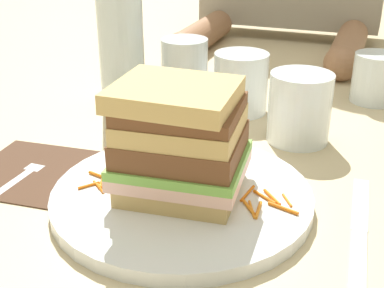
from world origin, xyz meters
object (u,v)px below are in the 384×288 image
(juice_glass, at_px, (299,112))
(empty_tumbler_1, at_px, (185,70))
(main_plate, at_px, (182,196))
(fork, at_px, (18,177))
(empty_tumbler_2, at_px, (376,78))
(napkin_dark, at_px, (30,170))
(knife, at_px, (360,230))
(water_bottle, at_px, (120,25))
(empty_tumbler_0, at_px, (241,83))
(sandwich, at_px, (181,141))

(juice_glass, height_order, empty_tumbler_1, empty_tumbler_1)
(main_plate, bearing_deg, juice_glass, 67.20)
(fork, xyz_separation_m, empty_tumbler_2, (0.36, 0.41, 0.03))
(napkin_dark, relative_size, fork, 0.84)
(main_plate, relative_size, napkin_dark, 1.94)
(main_plate, xyz_separation_m, knife, (0.18, 0.01, -0.01))
(juice_glass, relative_size, water_bottle, 0.34)
(empty_tumbler_1, distance_m, empty_tumbler_2, 0.30)
(water_bottle, bearing_deg, empty_tumbler_0, 10.97)
(knife, relative_size, empty_tumbler_1, 2.04)
(empty_tumbler_1, bearing_deg, water_bottle, -149.35)
(sandwich, bearing_deg, empty_tumbler_0, 92.93)
(main_plate, bearing_deg, sandwich, -138.49)
(main_plate, xyz_separation_m, fork, (-0.19, -0.02, -0.00))
(napkin_dark, xyz_separation_m, water_bottle, (0.00, 0.24, 0.12))
(napkin_dark, bearing_deg, fork, -90.74)
(fork, distance_m, empty_tumbler_1, 0.32)
(juice_glass, bearing_deg, napkin_dark, -144.37)
(main_plate, relative_size, empty_tumbler_0, 3.05)
(knife, bearing_deg, empty_tumbler_1, 135.74)
(main_plate, relative_size, knife, 1.35)
(main_plate, bearing_deg, napkin_dark, 179.20)
(empty_tumbler_0, bearing_deg, fork, -120.99)
(napkin_dark, distance_m, empty_tumbler_2, 0.53)
(empty_tumbler_1, bearing_deg, napkin_dark, -106.09)
(main_plate, bearing_deg, empty_tumbler_0, 93.09)
(empty_tumbler_1, relative_size, empty_tumbler_2, 1.29)
(main_plate, bearing_deg, fork, -174.18)
(main_plate, bearing_deg, knife, 3.05)
(sandwich, relative_size, fork, 0.82)
(water_bottle, bearing_deg, napkin_dark, -90.25)
(sandwich, height_order, empty_tumbler_2, sandwich)
(fork, distance_m, water_bottle, 0.29)
(main_plate, height_order, empty_tumbler_2, empty_tumbler_2)
(napkin_dark, bearing_deg, empty_tumbler_0, 57.03)
(sandwich, height_order, napkin_dark, sandwich)
(fork, xyz_separation_m, knife, (0.37, 0.03, -0.00))
(knife, distance_m, empty_tumbler_1, 0.41)
(empty_tumbler_0, bearing_deg, juice_glass, -37.04)
(main_plate, height_order, empty_tumbler_1, empty_tumbler_1)
(fork, bearing_deg, empty_tumbler_2, 48.50)
(sandwich, distance_m, empty_tumbler_1, 0.31)
(water_bottle, bearing_deg, fork, -90.29)
(water_bottle, bearing_deg, empty_tumbler_1, 30.65)
(napkin_dark, bearing_deg, empty_tumbler_2, 46.93)
(sandwich, xyz_separation_m, napkin_dark, (-0.19, 0.00, -0.07))
(main_plate, distance_m, sandwich, 0.06)
(knife, height_order, empty_tumbler_2, empty_tumbler_2)
(fork, distance_m, juice_glass, 0.36)
(fork, bearing_deg, empty_tumbler_0, 59.01)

